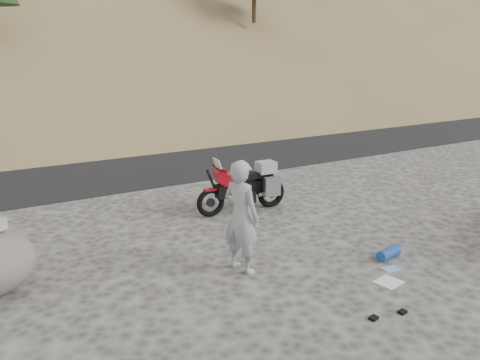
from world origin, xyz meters
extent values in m
plane|color=#403E3B|center=(0.00, 0.00, 0.00)|extent=(140.00, 140.00, 0.00)
cube|color=black|center=(0.00, 9.00, 0.00)|extent=(120.00, 7.00, 0.05)
cylinder|color=#342013|center=(8.00, 15.00, 5.94)|extent=(0.22, 0.22, 1.82)
torus|color=black|center=(-0.73, 2.69, 0.34)|extent=(0.69, 0.16, 0.68)
cylinder|color=black|center=(-0.73, 2.69, 0.34)|extent=(0.21, 0.07, 0.21)
torus|color=black|center=(0.86, 2.61, 0.34)|extent=(0.73, 0.18, 0.72)
cylinder|color=black|center=(0.86, 2.61, 0.34)|extent=(0.23, 0.09, 0.23)
cylinder|color=black|center=(-0.65, 2.69, 0.72)|extent=(0.39, 0.08, 0.84)
cylinder|color=black|center=(-0.51, 2.68, 1.11)|extent=(0.08, 0.64, 0.05)
cube|color=black|center=(0.04, 2.65, 0.57)|extent=(1.25, 0.31, 0.31)
cube|color=black|center=(0.14, 2.65, 0.36)|extent=(0.48, 0.33, 0.29)
cube|color=maroon|center=(-0.20, 2.66, 0.82)|extent=(0.56, 0.34, 0.32)
cube|color=maroon|center=(-0.48, 2.68, 0.95)|extent=(0.33, 0.37, 0.36)
cube|color=silver|center=(-0.55, 2.68, 1.22)|extent=(0.14, 0.32, 0.26)
cube|color=black|center=(0.30, 2.64, 0.85)|extent=(0.58, 0.26, 0.12)
cube|color=black|center=(0.69, 2.62, 0.80)|extent=(0.37, 0.20, 0.10)
cube|color=#A7A7AC|center=(0.71, 2.35, 0.60)|extent=(0.42, 0.15, 0.46)
cube|color=#A7A7AC|center=(0.74, 2.88, 0.60)|extent=(0.42, 0.15, 0.46)
cube|color=#97979D|center=(0.71, 2.62, 1.01)|extent=(0.45, 0.37, 0.27)
cube|color=maroon|center=(-0.73, 2.69, 0.65)|extent=(0.32, 0.14, 0.04)
cylinder|color=black|center=(0.18, 2.46, 0.19)|extent=(0.04, 0.22, 0.38)
cylinder|color=#A7A7AC|center=(0.65, 2.47, 0.41)|extent=(0.47, 0.12, 0.13)
imported|color=#97979D|center=(-1.49, 0.01, 0.00)|extent=(0.68, 0.83, 1.97)
cube|color=white|center=(0.38, -1.60, 0.01)|extent=(0.47, 0.43, 0.01)
cylinder|color=#184490|center=(1.09, -0.94, 0.10)|extent=(0.54, 0.29, 0.20)
cube|color=black|center=(-0.64, -2.27, 0.02)|extent=(0.15, 0.12, 0.04)
cube|color=black|center=(-0.16, -2.37, 0.02)|extent=(0.14, 0.11, 0.04)
cube|color=#81A2C8|center=(0.78, -1.28, 0.01)|extent=(0.30, 0.23, 0.01)
camera|label=1|loc=(-5.23, -6.40, 3.69)|focal=35.00mm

